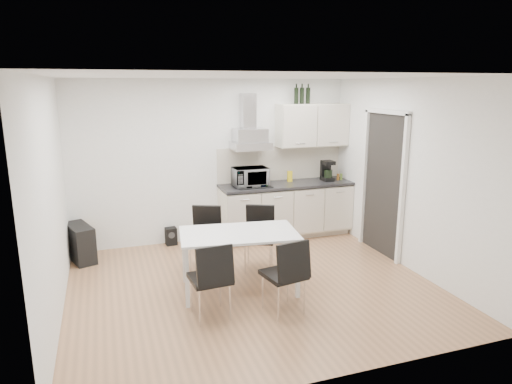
% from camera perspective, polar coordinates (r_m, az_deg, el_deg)
% --- Properties ---
extents(ground, '(4.50, 4.50, 0.00)m').
position_cam_1_polar(ground, '(5.94, -0.40, -11.70)').
color(ground, '#A97952').
rests_on(ground, ground).
extents(wall_back, '(4.50, 0.10, 2.60)m').
position_cam_1_polar(wall_back, '(7.41, -5.30, 3.84)').
color(wall_back, white).
rests_on(wall_back, ground).
extents(wall_front, '(4.50, 0.10, 2.60)m').
position_cam_1_polar(wall_front, '(3.74, 9.31, -5.75)').
color(wall_front, white).
rests_on(wall_front, ground).
extents(wall_left, '(0.10, 4.00, 2.60)m').
position_cam_1_polar(wall_left, '(5.28, -24.28, -1.14)').
color(wall_left, white).
rests_on(wall_left, ground).
extents(wall_right, '(0.10, 4.00, 2.60)m').
position_cam_1_polar(wall_right, '(6.56, 18.58, 1.98)').
color(wall_right, white).
rests_on(wall_right, ground).
extents(ceiling, '(4.50, 4.50, 0.00)m').
position_cam_1_polar(ceiling, '(5.38, -0.44, 14.26)').
color(ceiling, white).
rests_on(ceiling, wall_back).
extents(doorway, '(0.08, 1.04, 2.10)m').
position_cam_1_polar(doorway, '(7.03, 15.49, 0.82)').
color(doorway, white).
rests_on(doorway, ground).
extents(kitchenette, '(2.22, 0.64, 2.52)m').
position_cam_1_polar(kitchenette, '(7.61, 3.95, 0.52)').
color(kitchenette, beige).
rests_on(kitchenette, ground).
extents(dining_table, '(1.51, 0.99, 0.75)m').
position_cam_1_polar(dining_table, '(5.61, -2.16, -5.84)').
color(dining_table, white).
rests_on(dining_table, ground).
extents(chair_far_left, '(0.60, 0.63, 0.88)m').
position_cam_1_polar(chair_far_left, '(6.30, -6.41, -5.96)').
color(chair_far_left, black).
rests_on(chair_far_left, ground).
extents(chair_far_right, '(0.61, 0.64, 0.88)m').
position_cam_1_polar(chair_far_right, '(6.29, 0.36, -5.90)').
color(chair_far_right, black).
rests_on(chair_far_right, ground).
extents(chair_near_left, '(0.48, 0.53, 0.88)m').
position_cam_1_polar(chair_near_left, '(5.08, -5.78, -10.82)').
color(chair_near_left, black).
rests_on(chair_near_left, ground).
extents(chair_near_right, '(0.52, 0.57, 0.88)m').
position_cam_1_polar(chair_near_right, '(5.16, 3.46, -10.35)').
color(chair_near_right, black).
rests_on(chair_near_right, ground).
extents(guitar_amp, '(0.47, 0.69, 0.53)m').
position_cam_1_polar(guitar_amp, '(7.13, -21.11, -5.95)').
color(guitar_amp, black).
rests_on(guitar_amp, ground).
extents(floor_speaker, '(0.18, 0.17, 0.28)m').
position_cam_1_polar(floor_speaker, '(7.46, -10.57, -5.45)').
color(floor_speaker, black).
rests_on(floor_speaker, ground).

